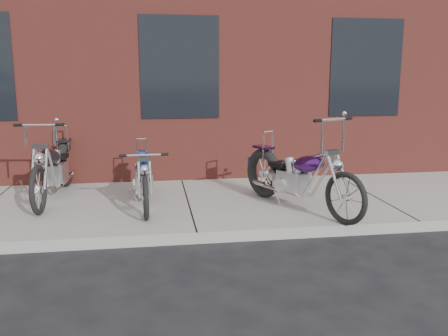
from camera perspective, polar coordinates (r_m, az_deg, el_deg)
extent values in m
plane|color=black|center=(6.01, -3.24, -9.12)|extent=(120.00, 120.00, 0.00)
cube|color=gray|center=(7.40, -4.36, -4.56)|extent=(22.00, 3.00, 0.15)
cube|color=brown|center=(13.75, -6.80, 19.17)|extent=(22.00, 10.00, 8.00)
torus|color=black|center=(7.44, 5.59, -0.81)|extent=(0.47, 0.77, 0.78)
torus|color=black|center=(6.26, 15.51, -3.85)|extent=(0.37, 0.67, 0.71)
cube|color=#A4A6B0|center=(6.93, 9.22, -1.90)|extent=(0.46, 0.52, 0.33)
ellipsoid|color=#43165C|center=(6.65, 11.08, 0.26)|extent=(0.51, 0.66, 0.33)
cube|color=black|center=(7.09, 7.72, 0.24)|extent=(0.37, 0.39, 0.07)
cylinder|color=silver|center=(6.28, 14.72, -1.08)|extent=(0.17, 0.30, 0.59)
cylinder|color=silver|center=(6.26, 14.11, 5.60)|extent=(0.56, 0.28, 0.03)
cylinder|color=silver|center=(7.30, 6.08, 2.24)|extent=(0.03, 0.03, 0.52)
cylinder|color=silver|center=(7.22, 8.66, -2.50)|extent=(0.46, 0.91, 0.05)
torus|color=black|center=(7.74, -9.74, -0.86)|extent=(0.16, 0.68, 0.68)
torus|color=black|center=(6.31, -9.35, -3.91)|extent=(0.09, 0.61, 0.61)
cube|color=#A4A6B0|center=(7.15, -9.60, -1.92)|extent=(0.28, 0.39, 0.28)
ellipsoid|color=blue|center=(6.84, -9.61, -0.19)|extent=(0.27, 0.53, 0.29)
cube|color=beige|center=(7.35, -9.71, -0.07)|extent=(0.24, 0.27, 0.06)
cylinder|color=silver|center=(6.37, -9.45, -1.49)|extent=(0.05, 0.27, 0.51)
cylinder|color=silver|center=(6.42, -9.58, 1.37)|extent=(0.52, 0.05, 0.03)
cylinder|color=silver|center=(7.60, -9.81, 1.66)|extent=(0.02, 0.02, 0.45)
cylinder|color=silver|center=(7.38, -8.75, -2.45)|extent=(0.08, 0.85, 0.05)
torus|color=black|center=(8.56, -18.78, 0.25)|extent=(0.19, 0.79, 0.79)
torus|color=black|center=(6.94, -21.77, -2.76)|extent=(0.11, 0.71, 0.71)
cube|color=#A4A6B0|center=(7.89, -19.85, -0.80)|extent=(0.32, 0.45, 0.33)
ellipsoid|color=black|center=(7.54, -20.55, 1.08)|extent=(0.31, 0.61, 0.34)
cube|color=black|center=(8.12, -19.49, 1.13)|extent=(0.28, 0.32, 0.07)
cylinder|color=silver|center=(7.01, -21.65, -0.21)|extent=(0.06, 0.32, 0.59)
cylinder|color=silver|center=(7.05, -21.71, 4.74)|extent=(0.60, 0.06, 0.03)
cylinder|color=silver|center=(8.41, -19.08, 2.91)|extent=(0.03, 0.03, 0.53)
cylinder|color=silver|center=(8.12, -18.50, -1.41)|extent=(0.10, 0.99, 0.05)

